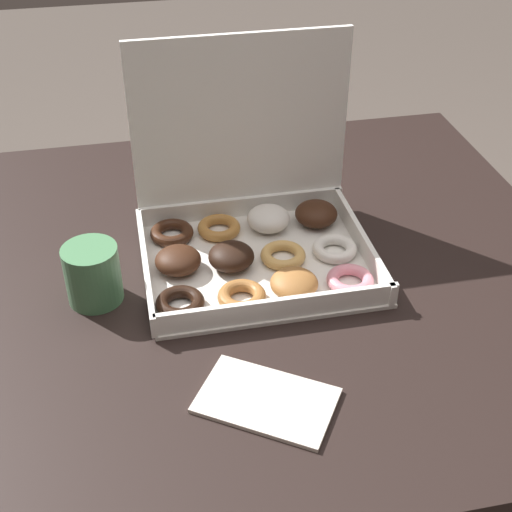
% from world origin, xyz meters
% --- Properties ---
extents(dining_table, '(0.98, 0.92, 0.75)m').
position_xyz_m(dining_table, '(0.00, 0.00, 0.64)').
color(dining_table, black).
rests_on(dining_table, ground_plane).
extents(donut_box, '(0.34, 0.28, 0.31)m').
position_xyz_m(donut_box, '(-0.00, 0.04, 0.81)').
color(donut_box, silver).
rests_on(donut_box, dining_table).
extents(coffee_mug, '(0.08, 0.08, 0.09)m').
position_xyz_m(coffee_mug, '(-0.24, -0.03, 0.80)').
color(coffee_mug, '#4C8456').
rests_on(coffee_mug, dining_table).
extents(paper_napkin, '(0.19, 0.17, 0.01)m').
position_xyz_m(paper_napkin, '(-0.05, -0.27, 0.76)').
color(paper_napkin, silver).
rests_on(paper_napkin, dining_table).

